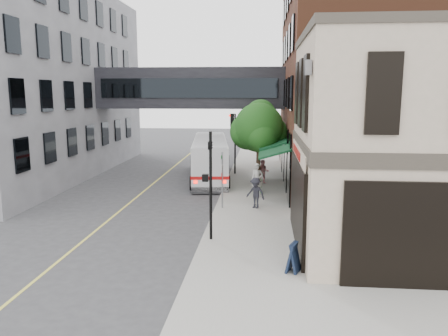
% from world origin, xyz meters
% --- Properties ---
extents(ground, '(120.00, 120.00, 0.00)m').
position_xyz_m(ground, '(0.00, 0.00, 0.00)').
color(ground, '#38383A').
rests_on(ground, ground).
extents(sidewalk_main, '(4.00, 60.00, 0.15)m').
position_xyz_m(sidewalk_main, '(2.00, 14.00, 0.07)').
color(sidewalk_main, gray).
rests_on(sidewalk_main, ground).
extents(corner_building, '(10.19, 8.12, 8.45)m').
position_xyz_m(corner_building, '(8.97, 2.00, 4.21)').
color(corner_building, beige).
rests_on(corner_building, ground).
extents(brick_building, '(13.76, 18.00, 14.00)m').
position_xyz_m(brick_building, '(9.98, 15.00, 6.99)').
color(brick_building, '#572D1B').
rests_on(brick_building, ground).
extents(opposite_building, '(14.00, 24.00, 14.00)m').
position_xyz_m(opposite_building, '(-17.00, 16.00, 7.00)').
color(opposite_building, slate).
rests_on(opposite_building, ground).
extents(skyway_bridge, '(14.00, 3.18, 3.00)m').
position_xyz_m(skyway_bridge, '(-3.00, 18.00, 6.50)').
color(skyway_bridge, black).
rests_on(skyway_bridge, ground).
extents(traffic_signal_near, '(0.44, 0.22, 4.60)m').
position_xyz_m(traffic_signal_near, '(0.37, 2.00, 2.98)').
color(traffic_signal_near, black).
rests_on(traffic_signal_near, sidewalk_main).
extents(traffic_signal_far, '(0.53, 0.28, 4.50)m').
position_xyz_m(traffic_signal_far, '(0.26, 17.00, 3.34)').
color(traffic_signal_far, black).
rests_on(traffic_signal_far, sidewalk_main).
extents(street_sign_pole, '(0.08, 0.75, 3.00)m').
position_xyz_m(street_sign_pole, '(0.39, 7.00, 1.93)').
color(street_sign_pole, gray).
rests_on(street_sign_pole, sidewalk_main).
extents(street_tree, '(3.80, 3.20, 5.60)m').
position_xyz_m(street_tree, '(2.19, 13.22, 3.91)').
color(street_tree, '#382619').
rests_on(street_tree, sidewalk_main).
extents(lane_marking, '(0.12, 40.00, 0.01)m').
position_xyz_m(lane_marking, '(-5.00, 10.00, 0.01)').
color(lane_marking, '#D8CC4C').
rests_on(lane_marking, ground).
extents(bus, '(3.62, 10.82, 2.86)m').
position_xyz_m(bus, '(-1.33, 15.70, 1.60)').
color(bus, silver).
rests_on(bus, ground).
extents(pedestrian_a, '(0.77, 0.58, 1.92)m').
position_xyz_m(pedestrian_a, '(2.18, 10.05, 1.11)').
color(pedestrian_a, beige).
rests_on(pedestrian_a, sidewalk_main).
extents(pedestrian_b, '(0.81, 0.64, 1.60)m').
position_xyz_m(pedestrian_b, '(2.53, 13.54, 0.95)').
color(pedestrian_b, pink).
rests_on(pedestrian_b, sidewalk_main).
extents(pedestrian_c, '(1.22, 1.04, 1.64)m').
position_xyz_m(pedestrian_c, '(2.15, 7.16, 0.97)').
color(pedestrian_c, '#22222A').
rests_on(pedestrian_c, sidewalk_main).
extents(newspaper_box, '(0.43, 0.39, 0.81)m').
position_xyz_m(newspaper_box, '(2.21, 10.78, 0.55)').
color(newspaper_box, '#1C6016').
rests_on(newspaper_box, sidewalk_main).
extents(sandwich_board, '(0.56, 0.67, 1.03)m').
position_xyz_m(sandwich_board, '(3.60, -1.10, 0.67)').
color(sandwich_board, '#101B32').
rests_on(sandwich_board, sidewalk_main).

